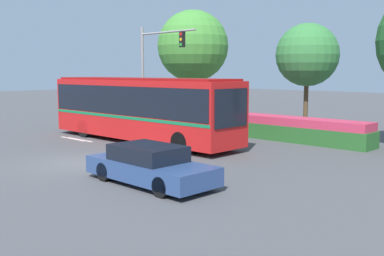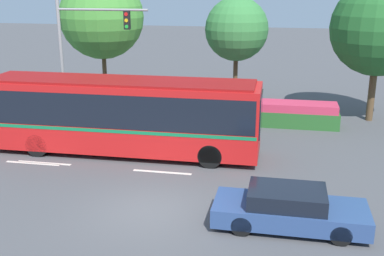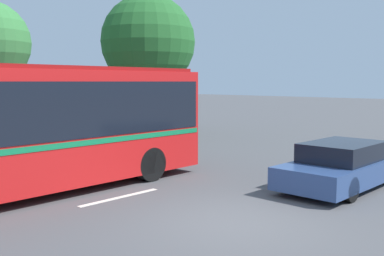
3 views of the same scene
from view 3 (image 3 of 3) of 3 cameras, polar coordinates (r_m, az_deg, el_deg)
ground_plane at (r=9.58m, az=5.45°, el=-11.79°), size 140.00×140.00×0.00m
sedan_foreground at (r=13.12m, az=18.68°, el=-4.54°), size 4.71×1.88×1.26m
flowering_hedge at (r=19.23m, az=-17.08°, el=-1.20°), size 9.89×1.50×1.25m
street_tree_right at (r=24.62m, az=-5.59°, el=10.79°), size 5.05×5.05×7.55m
lane_stripe_mid at (r=11.58m, az=-9.14°, el=-8.68°), size 2.40×0.16×0.01m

